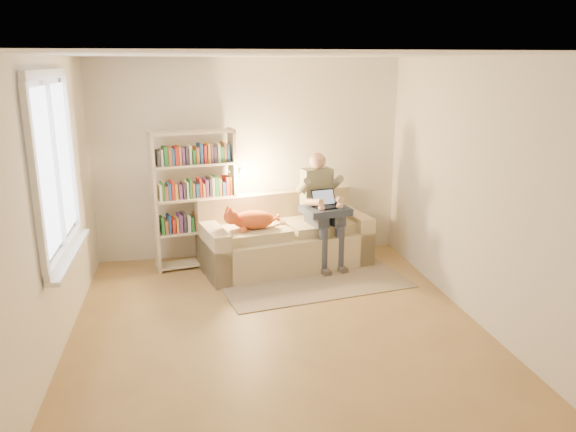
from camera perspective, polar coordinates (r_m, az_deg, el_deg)
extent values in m
plane|color=olive|center=(5.69, -1.08, -11.15)|extent=(4.50, 4.50, 0.00)
cube|color=white|center=(5.09, -1.24, 16.05)|extent=(4.00, 4.50, 0.02)
cube|color=silver|center=(5.31, -22.99, 0.62)|extent=(0.02, 4.50, 2.60)
cube|color=silver|center=(5.89, 18.44, 2.43)|extent=(0.02, 4.50, 2.60)
cube|color=silver|center=(7.42, -3.98, 5.74)|extent=(4.00, 0.02, 2.60)
cube|color=silver|center=(3.15, 5.55, -7.93)|extent=(4.00, 0.02, 2.60)
plane|color=white|center=(5.42, -22.63, 4.75)|extent=(0.00, 1.50, 1.50)
cube|color=white|center=(5.35, -23.41, 13.09)|extent=(0.05, 1.50, 0.08)
cube|color=white|center=(5.60, -21.70, -3.19)|extent=(0.05, 1.50, 0.08)
cube|color=white|center=(5.42, -22.53, 4.76)|extent=(0.04, 0.05, 1.50)
cube|color=white|center=(5.61, -21.25, -3.66)|extent=(0.12, 1.52, 0.04)
cube|color=#C8B78E|center=(7.21, -0.31, -3.37)|extent=(2.25, 1.36, 0.44)
cube|color=#C8B78E|center=(7.41, -1.38, 0.74)|extent=(2.10, 0.64, 0.45)
cube|color=#C8B78E|center=(6.90, -7.61, -3.56)|extent=(0.40, 0.97, 0.63)
cube|color=#C8B78E|center=(7.57, 6.34, -1.80)|extent=(0.40, 0.97, 0.63)
cube|color=#C2B78D|center=(6.92, -3.78, -1.75)|extent=(1.00, 0.80, 0.13)
cube|color=#C2B78D|center=(7.26, 3.30, -0.91)|extent=(1.00, 0.80, 0.13)
cube|color=gray|center=(7.21, 2.92, 2.78)|extent=(0.42, 0.29, 0.53)
sphere|color=tan|center=(7.12, 3.03, 5.60)|extent=(0.21, 0.21, 0.21)
cube|color=#353C4B|center=(7.02, 2.91, -0.23)|extent=(0.24, 0.45, 0.16)
cube|color=#353C4B|center=(7.12, 4.58, -0.04)|extent=(0.24, 0.45, 0.16)
cylinder|color=#353C4B|center=(6.94, 3.61, -3.52)|extent=(0.11, 0.11, 0.59)
cylinder|color=#353C4B|center=(7.04, 5.29, -3.28)|extent=(0.11, 0.11, 0.59)
ellipsoid|color=orange|center=(6.84, -3.72, -0.42)|extent=(0.56, 0.37, 0.23)
sphere|color=orange|center=(6.70, -5.97, -0.13)|extent=(0.18, 0.18, 0.18)
cylinder|color=orange|center=(6.99, -1.77, -0.43)|extent=(0.26, 0.10, 0.07)
cube|color=#283246|center=(7.02, 3.68, 0.57)|extent=(0.63, 0.55, 0.09)
cube|color=black|center=(6.97, 3.83, 0.91)|extent=(0.35, 0.28, 0.02)
cube|color=black|center=(7.04, 3.45, 1.91)|extent=(0.33, 0.16, 0.19)
plane|color=#8CA5CC|center=(7.04, 3.45, 1.91)|extent=(0.30, 0.18, 0.26)
cube|color=beige|center=(7.03, -13.42, 1.24)|extent=(0.09, 0.27, 1.75)
cube|color=beige|center=(7.24, -5.60, 2.01)|extent=(0.09, 0.27, 1.75)
cube|color=beige|center=(7.36, -9.17, -4.62)|extent=(1.07, 0.47, 0.03)
cube|color=beige|center=(7.23, -9.31, -1.45)|extent=(1.07, 0.47, 0.03)
cube|color=beige|center=(7.12, -9.46, 1.82)|extent=(1.07, 0.47, 0.03)
cube|color=beige|center=(7.03, -9.61, 5.18)|extent=(1.07, 0.47, 0.03)
cube|color=beige|center=(6.97, -9.76, 8.39)|extent=(1.07, 0.47, 0.03)
cube|color=#1E4C8C|center=(7.19, -9.35, -0.56)|extent=(0.91, 0.39, 0.21)
cube|color=#B2261E|center=(7.09, -9.50, 2.74)|extent=(0.91, 0.39, 0.21)
cube|color=gold|center=(7.01, -9.65, 6.13)|extent=(0.91, 0.39, 0.21)
cylinder|color=beige|center=(7.21, -6.19, 2.39)|extent=(0.09, 0.09, 0.04)
cone|color=beige|center=(7.09, -4.82, 4.39)|extent=(0.14, 0.16, 0.15)
cube|color=gray|center=(6.82, 2.40, -6.44)|extent=(2.37, 1.64, 0.01)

